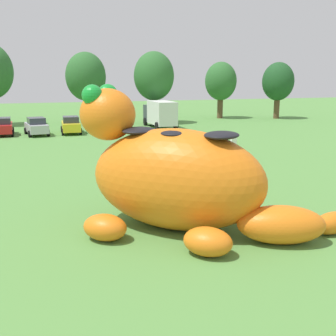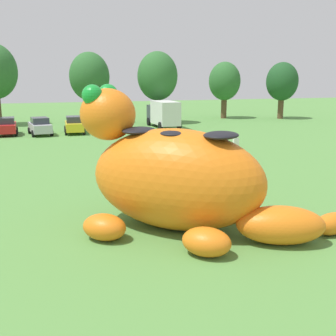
{
  "view_description": "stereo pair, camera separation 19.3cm",
  "coord_description": "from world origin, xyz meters",
  "px_view_note": "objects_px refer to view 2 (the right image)",
  "views": [
    {
      "loc": [
        -5.72,
        -13.61,
        5.59
      ],
      "look_at": [
        -0.92,
        1.24,
        2.09
      ],
      "focal_mm": 43.76,
      "sensor_mm": 36.0,
      "label": 1
    },
    {
      "loc": [
        -5.53,
        -13.67,
        5.59
      ],
      "look_at": [
        -0.92,
        1.24,
        2.09
      ],
      "focal_mm": 43.76,
      "sensor_mm": 36.0,
      "label": 2
    }
  ],
  "objects_px": {
    "car_silver": "(40,126)",
    "box_truck": "(163,113)",
    "car_green": "(108,123)",
    "giant_inflatable_creature": "(176,178)",
    "car_red": "(7,126)",
    "car_yellow": "(74,125)",
    "spectator_near_inflatable": "(236,147)"
  },
  "relations": [
    {
      "from": "car_silver",
      "to": "box_truck",
      "type": "distance_m",
      "value": 13.34
    },
    {
      "from": "car_green",
      "to": "giant_inflatable_creature",
      "type": "bearing_deg",
      "value": -93.99
    },
    {
      "from": "giant_inflatable_creature",
      "to": "car_silver",
      "type": "bearing_deg",
      "value": 99.85
    },
    {
      "from": "giant_inflatable_creature",
      "to": "car_red",
      "type": "relative_size",
      "value": 2.38
    },
    {
      "from": "giant_inflatable_creature",
      "to": "car_yellow",
      "type": "xyz_separation_m",
      "value": [
        -1.53,
        27.96,
        -1.08
      ]
    },
    {
      "from": "car_green",
      "to": "spectator_near_inflatable",
      "type": "xyz_separation_m",
      "value": [
        5.97,
        -17.64,
        -0.01
      ]
    },
    {
      "from": "car_yellow",
      "to": "spectator_near_inflatable",
      "type": "height_order",
      "value": "car_yellow"
    },
    {
      "from": "car_yellow",
      "to": "car_green",
      "type": "relative_size",
      "value": 1.0
    },
    {
      "from": "giant_inflatable_creature",
      "to": "car_red",
      "type": "height_order",
      "value": "giant_inflatable_creature"
    },
    {
      "from": "giant_inflatable_creature",
      "to": "car_silver",
      "type": "distance_m",
      "value": 28.18
    },
    {
      "from": "car_green",
      "to": "box_truck",
      "type": "height_order",
      "value": "box_truck"
    },
    {
      "from": "car_red",
      "to": "car_yellow",
      "type": "distance_m",
      "value": 6.42
    },
    {
      "from": "car_red",
      "to": "box_truck",
      "type": "height_order",
      "value": "box_truck"
    },
    {
      "from": "box_truck",
      "to": "car_red",
      "type": "bearing_deg",
      "value": -175.83
    },
    {
      "from": "giant_inflatable_creature",
      "to": "car_green",
      "type": "relative_size",
      "value": 2.38
    },
    {
      "from": "car_green",
      "to": "spectator_near_inflatable",
      "type": "bearing_deg",
      "value": -71.3
    },
    {
      "from": "box_truck",
      "to": "car_green",
      "type": "bearing_deg",
      "value": -170.73
    },
    {
      "from": "giant_inflatable_creature",
      "to": "car_silver",
      "type": "relative_size",
      "value": 2.29
    },
    {
      "from": "car_red",
      "to": "car_yellow",
      "type": "bearing_deg",
      "value": -6.13
    },
    {
      "from": "giant_inflatable_creature",
      "to": "car_yellow",
      "type": "bearing_deg",
      "value": 93.13
    },
    {
      "from": "car_silver",
      "to": "spectator_near_inflatable",
      "type": "height_order",
      "value": "car_silver"
    },
    {
      "from": "car_yellow",
      "to": "car_silver",
      "type": "bearing_deg",
      "value": -176.25
    },
    {
      "from": "car_green",
      "to": "box_truck",
      "type": "xyz_separation_m",
      "value": [
        6.33,
        1.03,
        0.74
      ]
    },
    {
      "from": "car_yellow",
      "to": "box_truck",
      "type": "distance_m",
      "value": 10.07
    },
    {
      "from": "giant_inflatable_creature",
      "to": "spectator_near_inflatable",
      "type": "distance_m",
      "value": 13.76
    },
    {
      "from": "car_red",
      "to": "car_green",
      "type": "xyz_separation_m",
      "value": [
        9.93,
        0.15,
        0.0
      ]
    },
    {
      "from": "giant_inflatable_creature",
      "to": "box_truck",
      "type": "height_order",
      "value": "giant_inflatable_creature"
    },
    {
      "from": "box_truck",
      "to": "spectator_near_inflatable",
      "type": "distance_m",
      "value": 18.69
    },
    {
      "from": "car_red",
      "to": "car_green",
      "type": "bearing_deg",
      "value": 0.87
    },
    {
      "from": "car_green",
      "to": "spectator_near_inflatable",
      "type": "distance_m",
      "value": 18.62
    },
    {
      "from": "spectator_near_inflatable",
      "to": "car_silver",
      "type": "bearing_deg",
      "value": 127.65
    },
    {
      "from": "car_yellow",
      "to": "car_green",
      "type": "distance_m",
      "value": 3.64
    }
  ]
}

